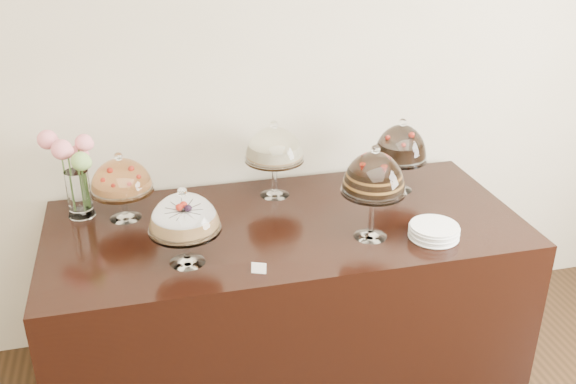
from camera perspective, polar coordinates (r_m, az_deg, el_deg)
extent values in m
cube|color=#C1B79B|center=(3.32, 0.71, 11.26)|extent=(5.00, 0.04, 3.00)
cube|color=black|center=(3.23, -0.22, -9.76)|extent=(2.20, 1.00, 0.90)
cone|color=white|center=(2.72, -8.93, -5.94)|extent=(0.15, 0.15, 0.02)
cylinder|color=white|center=(2.68, -9.04, -4.56)|extent=(0.03, 0.03, 0.13)
cylinder|color=white|center=(2.65, -9.14, -3.27)|extent=(0.30, 0.30, 0.01)
cylinder|color=tan|center=(2.63, -9.19, -2.60)|extent=(0.24, 0.24, 0.06)
sphere|color=#B31E0E|center=(2.63, -7.93, -1.52)|extent=(0.02, 0.02, 0.02)
sphere|color=#B31E0E|center=(2.65, -10.38, -1.53)|extent=(0.02, 0.02, 0.02)
sphere|color=#B31E0E|center=(2.55, -9.44, -2.52)|extent=(0.02, 0.02, 0.02)
sphere|color=white|center=(2.57, -9.39, 0.01)|extent=(0.04, 0.04, 0.04)
cone|color=white|center=(2.90, 7.32, -3.70)|extent=(0.15, 0.15, 0.02)
cylinder|color=white|center=(2.85, 7.44, -1.78)|extent=(0.03, 0.03, 0.19)
cylinder|color=white|center=(2.80, 7.56, 0.08)|extent=(0.28, 0.28, 0.01)
cylinder|color=black|center=(2.78, 7.63, 1.14)|extent=(0.22, 0.22, 0.10)
sphere|color=#B31E0E|center=(2.79, 8.66, 2.53)|extent=(0.02, 0.02, 0.02)
sphere|color=#B31E0E|center=(2.80, 6.95, 2.70)|extent=(0.02, 0.02, 0.02)
sphere|color=#B31E0E|center=(2.72, 6.71, 2.04)|extent=(0.02, 0.02, 0.02)
sphere|color=#B31E0E|center=(2.71, 8.47, 1.86)|extent=(0.02, 0.02, 0.02)
sphere|color=white|center=(2.73, 7.79, 3.78)|extent=(0.04, 0.04, 0.04)
cone|color=white|center=(3.26, -1.19, -0.04)|extent=(0.15, 0.15, 0.02)
cylinder|color=white|center=(3.22, -1.21, 1.50)|extent=(0.03, 0.03, 0.17)
cylinder|color=white|center=(3.18, -1.22, 2.97)|extent=(0.30, 0.30, 0.01)
cylinder|color=beige|center=(3.17, -1.23, 3.63)|extent=(0.24, 0.24, 0.07)
sphere|color=white|center=(3.12, -1.25, 5.99)|extent=(0.04, 0.04, 0.04)
cone|color=white|center=(3.36, 9.71, 0.43)|extent=(0.15, 0.15, 0.02)
cylinder|color=white|center=(3.33, 9.81, 1.73)|extent=(0.03, 0.03, 0.14)
cylinder|color=white|center=(3.30, 9.91, 2.96)|extent=(0.27, 0.27, 0.01)
cylinder|color=black|center=(3.28, 9.96, 3.66)|extent=(0.21, 0.21, 0.08)
sphere|color=#B31E0E|center=(3.30, 10.80, 4.62)|extent=(0.02, 0.02, 0.02)
sphere|color=#B31E0E|center=(3.28, 9.07, 4.63)|extent=(0.02, 0.02, 0.02)
sphere|color=#B31E0E|center=(3.21, 10.21, 4.07)|extent=(0.02, 0.02, 0.02)
sphere|color=white|center=(3.23, 10.16, 6.10)|extent=(0.04, 0.04, 0.04)
cone|color=white|center=(3.13, -14.24, -2.01)|extent=(0.15, 0.15, 0.02)
cylinder|color=white|center=(3.10, -14.38, -0.86)|extent=(0.03, 0.03, 0.12)
cylinder|color=white|center=(3.07, -14.51, 0.20)|extent=(0.29, 0.29, 0.01)
cylinder|color=#C67B3A|center=(3.06, -14.56, 0.60)|extent=(0.23, 0.23, 0.04)
sphere|color=#B31E0E|center=(3.07, -13.48, 1.34)|extent=(0.02, 0.02, 0.02)
sphere|color=#B31E0E|center=(3.11, -14.36, 1.57)|extent=(0.02, 0.02, 0.02)
sphere|color=#B31E0E|center=(3.09, -15.49, 1.31)|extent=(0.02, 0.02, 0.02)
sphere|color=#B31E0E|center=(3.04, -15.76, 0.82)|extent=(0.02, 0.02, 0.02)
sphere|color=#B31E0E|center=(2.99, -14.87, 0.57)|extent=(0.02, 0.02, 0.02)
sphere|color=#B31E0E|center=(3.01, -13.71, 0.84)|extent=(0.02, 0.02, 0.02)
sphere|color=white|center=(3.01, -14.85, 3.05)|extent=(0.04, 0.04, 0.04)
cylinder|color=white|center=(3.17, -18.08, -0.12)|extent=(0.11, 0.11, 0.23)
cylinder|color=#476B2D|center=(3.13, -17.80, 1.39)|extent=(0.01, 0.01, 0.32)
sphere|color=pink|center=(3.08, -17.68, 4.20)|extent=(0.08, 0.08, 0.08)
cylinder|color=#476B2D|center=(3.18, -18.00, 0.97)|extent=(0.01, 0.01, 0.25)
sphere|color=pink|center=(3.16, -18.10, 3.29)|extent=(0.08, 0.08, 0.08)
cylinder|color=#476B2D|center=(3.17, -19.24, 1.51)|extent=(0.01, 0.01, 0.33)
sphere|color=pink|center=(3.15, -20.60, 4.38)|extent=(0.09, 0.09, 0.09)
cylinder|color=#476B2D|center=(3.12, -18.67, 1.07)|extent=(0.01, 0.01, 0.31)
sphere|color=pink|center=(3.06, -19.47, 3.57)|extent=(0.09, 0.09, 0.09)
cylinder|color=#476B2D|center=(3.10, -17.92, 0.59)|extent=(0.01, 0.01, 0.27)
sphere|color=#75A24E|center=(3.01, -17.94, 2.61)|extent=(0.09, 0.09, 0.09)
cylinder|color=white|center=(2.94, 12.79, -3.90)|extent=(0.22, 0.22, 0.01)
cylinder|color=white|center=(2.94, 12.81, -3.72)|extent=(0.21, 0.21, 0.01)
cylinder|color=white|center=(2.93, 12.83, -3.53)|extent=(0.22, 0.22, 0.01)
cylinder|color=white|center=(2.92, 12.85, -3.34)|extent=(0.21, 0.21, 0.01)
cylinder|color=white|center=(2.92, 12.87, -3.15)|extent=(0.22, 0.22, 0.01)
cylinder|color=white|center=(2.91, 12.90, -2.96)|extent=(0.21, 0.21, 0.01)
cube|color=white|center=(2.61, -2.61, -6.78)|extent=(0.06, 0.04, 0.04)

